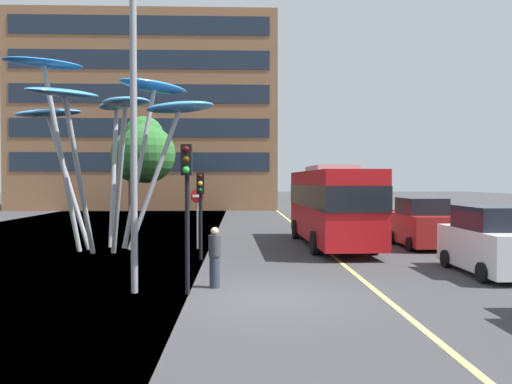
# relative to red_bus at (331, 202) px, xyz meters

# --- Properties ---
(ground) EXTENTS (120.00, 240.00, 0.10)m
(ground) POSITION_rel_red_bus_xyz_m (-3.98, -9.91, -2.03)
(ground) COLOR #38383A
(red_bus) EXTENTS (2.86, 9.71, 3.63)m
(red_bus) POSITION_rel_red_bus_xyz_m (0.00, 0.00, 0.00)
(red_bus) COLOR red
(red_bus) RESTS_ON ground
(leaf_sculpture) EXTENTS (9.27, 8.81, 7.96)m
(leaf_sculpture) POSITION_rel_red_bus_xyz_m (-9.61, -0.93, 4.03)
(leaf_sculpture) COLOR #9EA0A5
(leaf_sculpture) RESTS_ON ground
(traffic_light_kerb_near) EXTENTS (0.28, 0.42, 3.90)m
(traffic_light_kerb_near) POSITION_rel_red_bus_xyz_m (-5.50, -9.57, 0.84)
(traffic_light_kerb_near) COLOR black
(traffic_light_kerb_near) RESTS_ON ground
(traffic_light_kerb_far) EXTENTS (0.28, 0.42, 3.26)m
(traffic_light_kerb_far) POSITION_rel_red_bus_xyz_m (-5.59, -3.87, 0.39)
(traffic_light_kerb_far) COLOR black
(traffic_light_kerb_far) RESTS_ON ground
(car_parked_mid) EXTENTS (2.05, 4.18, 2.16)m
(car_parked_mid) POSITION_rel_red_bus_xyz_m (3.84, -7.02, -0.97)
(car_parked_mid) COLOR silver
(car_parked_mid) RESTS_ON ground
(car_parked_far) EXTENTS (2.04, 3.97, 2.20)m
(car_parked_far) POSITION_rel_red_bus_xyz_m (3.92, -0.63, -0.95)
(car_parked_far) COLOR maroon
(car_parked_far) RESTS_ON ground
(car_side_street) EXTENTS (2.00, 3.82, 2.19)m
(car_side_street) POSITION_rel_red_bus_xyz_m (3.67, 6.78, -0.97)
(car_side_street) COLOR maroon
(car_side_street) RESTS_ON ground
(car_far_side) EXTENTS (2.02, 4.42, 2.05)m
(car_far_side) POSITION_rel_red_bus_xyz_m (3.57, 13.96, -1.02)
(car_far_side) COLOR silver
(car_far_side) RESTS_ON ground
(street_lamp) EXTENTS (1.69, 0.44, 8.92)m
(street_lamp) POSITION_rel_red_bus_xyz_m (-6.58, -9.28, 3.59)
(street_lamp) COLOR gray
(street_lamp) RESTS_ON ground
(tree_pavement_near) EXTENTS (4.61, 5.60, 7.33)m
(tree_pavement_near) POSITION_rel_red_bus_xyz_m (-10.56, 10.83, 2.93)
(tree_pavement_near) COLOR brown
(tree_pavement_near) RESTS_ON ground
(pedestrian) EXTENTS (0.34, 0.34, 1.69)m
(pedestrian) POSITION_rel_red_bus_xyz_m (-4.83, -8.70, -1.14)
(pedestrian) COLOR #2D3342
(pedestrian) RESTS_ON ground
(no_entry_sign) EXTENTS (0.60, 0.12, 2.60)m
(no_entry_sign) POSITION_rel_red_bus_xyz_m (-5.97, -0.78, -0.25)
(no_entry_sign) COLOR gray
(no_entry_sign) RESTS_ON ground
(backdrop_building) EXTENTS (26.81, 11.65, 19.86)m
(backdrop_building) POSITION_rel_red_bus_xyz_m (-13.81, 32.47, 7.95)
(backdrop_building) COLOR #8E6042
(backdrop_building) RESTS_ON ground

